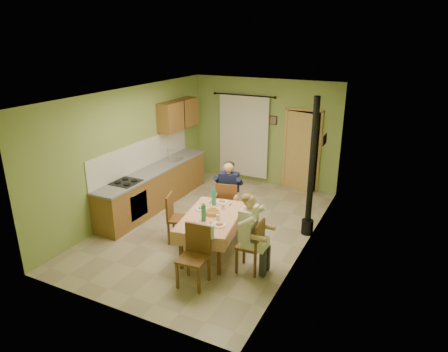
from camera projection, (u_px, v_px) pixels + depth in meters
The scene contains 17 objects.
floor at pixel (211, 226), 8.48m from camera, with size 4.00×6.00×0.01m, color tan.
room_shell at pixel (210, 144), 7.86m from camera, with size 4.04×6.04×2.82m.
kitchen_run at pixel (155, 186), 9.36m from camera, with size 0.64×3.64×1.56m.
upper_cabinets at pixel (178, 114), 10.01m from camera, with size 0.35×1.40×0.70m, color brown.
curtain at pixel (244, 136), 10.72m from camera, with size 1.70×0.07×2.22m.
doorway at pixel (301, 151), 10.14m from camera, with size 0.96×0.29×2.15m.
dining_table at pixel (212, 234), 7.36m from camera, with size 1.22×1.72×0.76m.
tableware at pixel (211, 215), 7.10m from camera, with size 0.87×1.55×0.33m.
chair_far at pixel (228, 213), 8.42m from camera, with size 0.54×0.54×1.01m.
chair_near at pixel (194, 268), 6.45m from camera, with size 0.47×0.47×1.01m.
chair_right at pixel (250, 256), 6.82m from camera, with size 0.40×0.40×0.95m.
chair_left at pixel (179, 227), 7.80m from camera, with size 0.52×0.52×0.97m.
man_far at pixel (229, 187), 8.23m from camera, with size 0.63×0.54×1.39m.
man_right at pixel (250, 225), 6.63m from camera, with size 0.47×0.59×1.39m.
stove_flue at pixel (310, 187), 7.84m from camera, with size 0.24×0.24×2.80m.
picture_back at pixel (273, 120), 10.28m from camera, with size 0.19×0.03×0.23m, color black.
picture_right at pixel (325, 140), 8.04m from camera, with size 0.03×0.31×0.21m, color brown.
Camera 1 is at (3.62, -6.70, 3.89)m, focal length 32.00 mm.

